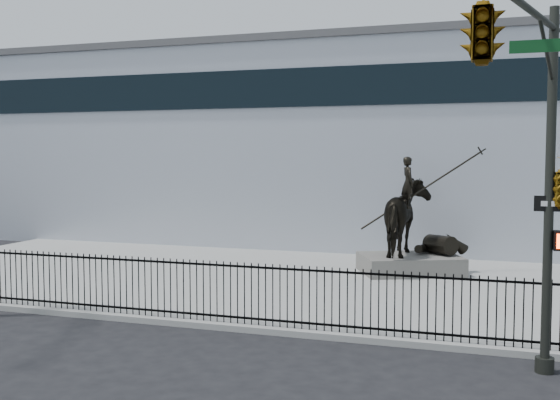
% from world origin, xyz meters
% --- Properties ---
extents(ground, '(120.00, 120.00, 0.00)m').
position_xyz_m(ground, '(0.00, 0.00, 0.00)').
color(ground, black).
rests_on(ground, ground).
extents(plaza, '(30.00, 12.00, 0.15)m').
position_xyz_m(plaza, '(0.00, 7.00, 0.07)').
color(plaza, '#9C9C99').
rests_on(plaza, ground).
extents(building, '(44.00, 14.00, 9.00)m').
position_xyz_m(building, '(0.00, 20.00, 4.50)').
color(building, silver).
rests_on(building, ground).
extents(picket_fence, '(22.10, 0.10, 1.50)m').
position_xyz_m(picket_fence, '(0.00, 1.25, 0.90)').
color(picket_fence, black).
rests_on(picket_fence, plaza).
extents(statue_plinth, '(3.93, 3.42, 0.62)m').
position_xyz_m(statue_plinth, '(3.29, 9.40, 0.46)').
color(statue_plinth, '#5F5B57').
rests_on(statue_plinth, plaza).
extents(equestrian_statue, '(3.85, 3.29, 3.57)m').
position_xyz_m(equestrian_statue, '(3.35, 9.43, 2.06)').
color(equestrian_statue, black).
rests_on(equestrian_statue, statue_plinth).
extents(traffic_signal_right, '(2.17, 6.86, 7.00)m').
position_xyz_m(traffic_signal_right, '(6.47, -2.00, 4.85)').
color(traffic_signal_right, black).
rests_on(traffic_signal_right, ground).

